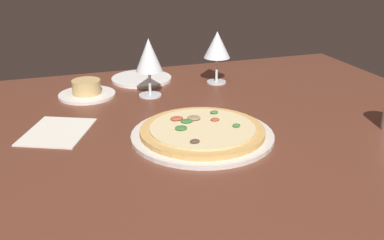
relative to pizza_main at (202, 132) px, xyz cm
name	(u,v)px	position (x,y,z in cm)	size (l,w,h in cm)	color
dining_table	(182,134)	(-2.49, 7.56, -3.19)	(150.00, 110.00, 4.00)	brown
pizza_main	(202,132)	(0.00, 0.00, 0.00)	(32.76, 32.76, 3.33)	silver
ramekin_on_saucer	(87,90)	(-21.74, 38.32, 0.55)	(16.30, 16.30, 4.81)	silver
wine_glass_far	(217,46)	(18.60, 38.96, 10.51)	(8.22, 8.22, 16.22)	silver
wine_glass_near	(149,56)	(-4.35, 32.86, 10.49)	(7.73, 7.73, 16.77)	silver
side_plate	(142,79)	(-3.27, 49.14, -0.74)	(19.20, 19.20, 0.90)	white
paper_menu	(57,132)	(-31.44, 13.56, -1.04)	(13.77, 17.71, 0.30)	silver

